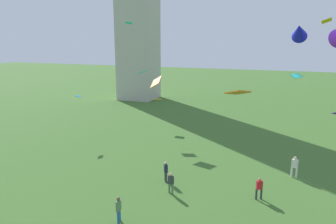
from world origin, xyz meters
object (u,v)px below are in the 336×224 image
at_px(person_2, 259,187).
at_px(kite_flying_5, 238,92).
at_px(person_5, 295,166).
at_px(kite_flying_10, 129,23).
at_px(person_0, 119,208).
at_px(kite_flying_9, 142,72).
at_px(kite_flying_2, 158,99).
at_px(kite_flying_8, 78,96).
at_px(kite_flying_4, 327,21).
at_px(kite_flying_0, 299,31).
at_px(person_3, 171,182).
at_px(kite_flying_1, 297,76).
at_px(person_1, 166,170).
at_px(kite_flying_6, 156,82).

height_order(person_2, kite_flying_5, kite_flying_5).
bearing_deg(person_5, kite_flying_10, 18.10).
xyz_separation_m(person_0, kite_flying_9, (-7.49, 19.73, 6.42)).
xyz_separation_m(kite_flying_5, kite_flying_10, (-11.72, 8.15, 4.76)).
xyz_separation_m(person_2, kite_flying_9, (-15.43, 13.49, 6.46)).
height_order(kite_flying_2, kite_flying_8, kite_flying_8).
height_order(person_0, kite_flying_4, kite_flying_4).
height_order(person_2, kite_flying_0, kite_flying_0).
xyz_separation_m(person_0, kite_flying_8, (-12.86, 14.05, 4.02)).
distance_m(person_3, kite_flying_1, 12.94).
relative_size(person_0, person_1, 1.01).
relative_size(person_0, kite_flying_10, 1.60).
distance_m(person_2, kite_flying_0, 11.10).
xyz_separation_m(kite_flying_0, kite_flying_1, (0.13, 3.94, -3.36)).
height_order(kite_flying_0, kite_flying_8, kite_flying_0).
relative_size(person_1, kite_flying_0, 0.96).
xyz_separation_m(person_1, kite_flying_1, (9.27, 4.83, 7.48)).
bearing_deg(kite_flying_5, kite_flying_0, -94.34).
bearing_deg(kite_flying_5, kite_flying_8, 13.43).
bearing_deg(kite_flying_6, person_5, 58.52).
height_order(kite_flying_8, kite_flying_9, kite_flying_9).
bearing_deg(person_2, kite_flying_2, 105.91).
relative_size(kite_flying_2, kite_flying_9, 0.79).
bearing_deg(person_2, kite_flying_9, 112.33).
xyz_separation_m(person_1, kite_flying_9, (-8.09, 13.09, 6.42)).
relative_size(person_5, kite_flying_1, 1.74).
height_order(person_0, kite_flying_10, kite_flying_10).
distance_m(kite_flying_1, kite_flying_8, 23.13).
bearing_deg(person_5, kite_flying_4, -81.02).
relative_size(person_5, kite_flying_5, 1.05).
bearing_deg(kite_flying_9, person_2, -78.84).
bearing_deg(kite_flying_1, kite_flying_9, -78.26).
xyz_separation_m(kite_flying_0, kite_flying_6, (-14.27, 9.47, -5.17)).
bearing_deg(kite_flying_4, kite_flying_1, -104.65).
relative_size(person_3, kite_flying_8, 1.69).
relative_size(person_1, kite_flying_8, 1.77).
xyz_separation_m(kite_flying_0, kite_flying_9, (-17.22, 12.19, -4.42)).
height_order(person_1, kite_flying_5, kite_flying_5).
xyz_separation_m(person_2, kite_flying_6, (-12.48, 10.77, 5.71)).
height_order(person_1, kite_flying_6, kite_flying_6).
bearing_deg(person_5, kite_flying_0, 103.19).
bearing_deg(person_1, kite_flying_5, 36.33).
bearing_deg(kite_flying_2, person_2, 133.76).
distance_m(kite_flying_4, kite_flying_10, 18.91).
height_order(person_5, kite_flying_5, kite_flying_5).
bearing_deg(person_0, kite_flying_8, 24.96).
bearing_deg(kite_flying_1, person_0, -3.51).
bearing_deg(kite_flying_1, person_2, 16.97).
bearing_deg(person_0, person_3, -36.86).
xyz_separation_m(person_0, person_2, (7.94, 6.24, -0.04)).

